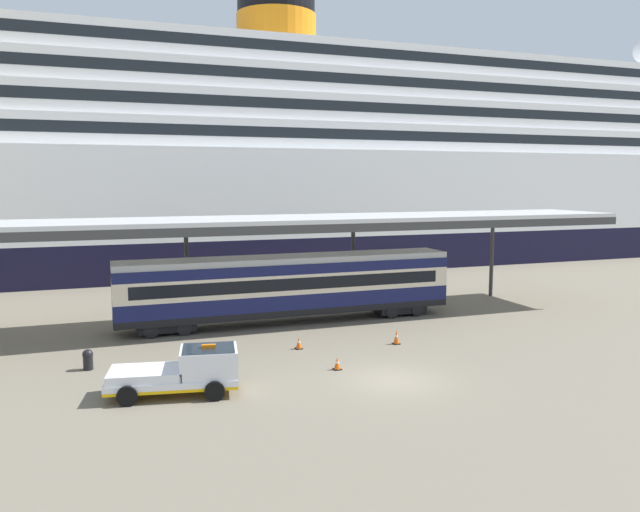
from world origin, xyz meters
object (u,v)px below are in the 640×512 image
at_px(train_carriage, 288,285).
at_px(cruise_ship, 322,166).
at_px(service_truck, 186,370).
at_px(traffic_cone_mid, 299,343).
at_px(traffic_cone_near, 337,363).
at_px(traffic_cone_far, 396,337).
at_px(quay_bollard, 88,359).

bearing_deg(train_carriage, cruise_ship, 66.54).
xyz_separation_m(service_truck, traffic_cone_mid, (6.38, 4.87, -0.68)).
height_order(train_carriage, traffic_cone_near, train_carriage).
distance_m(cruise_ship, traffic_cone_far, 40.16).
height_order(service_truck, traffic_cone_near, service_truck).
distance_m(traffic_cone_near, quay_bollard, 11.48).
relative_size(service_truck, traffic_cone_far, 7.15).
bearing_deg(cruise_ship, service_truck, -116.77).
xyz_separation_m(cruise_ship, quay_bollard, (-24.89, -36.96, -9.77)).
bearing_deg(cruise_ship, traffic_cone_mid, -111.71).
bearing_deg(service_truck, traffic_cone_mid, 37.34).
bearing_deg(traffic_cone_near, quay_bollard, 160.34).
relative_size(traffic_cone_near, traffic_cone_mid, 0.95).
bearing_deg(quay_bollard, traffic_cone_far, -2.91).
distance_m(traffic_cone_near, traffic_cone_far, 5.52).
bearing_deg(traffic_cone_near, cruise_ship, 70.96).
relative_size(service_truck, quay_bollard, 5.70).
xyz_separation_m(cruise_ship, traffic_cone_far, (-9.51, -37.74, -9.91)).
distance_m(cruise_ship, service_truck, 47.68).
bearing_deg(cruise_ship, train_carriage, -113.46).
distance_m(cruise_ship, quay_bollard, 45.62).
xyz_separation_m(cruise_ship, traffic_cone_mid, (-14.68, -36.88, -9.98)).
relative_size(cruise_ship, traffic_cone_near, 283.65).
bearing_deg(traffic_cone_far, quay_bollard, 177.09).
relative_size(cruise_ship, train_carriage, 8.21).
distance_m(traffic_cone_far, quay_bollard, 15.40).
xyz_separation_m(service_truck, traffic_cone_near, (6.98, 0.93, -0.70)).
height_order(cruise_ship, traffic_cone_near, cruise_ship).
bearing_deg(service_truck, traffic_cone_near, 7.55).
xyz_separation_m(train_carriage, traffic_cone_mid, (-1.22, -5.87, -2.00)).
xyz_separation_m(train_carriage, traffic_cone_far, (3.95, -6.74, -1.92)).
relative_size(train_carriage, traffic_cone_far, 26.72).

